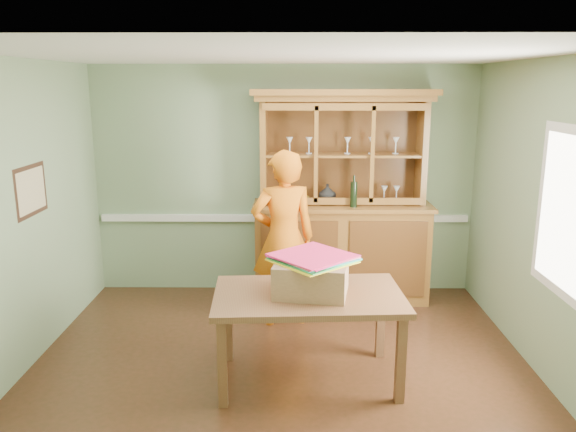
{
  "coord_description": "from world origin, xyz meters",
  "views": [
    {
      "loc": [
        0.11,
        -4.6,
        2.48
      ],
      "look_at": [
        0.06,
        0.4,
        1.3
      ],
      "focal_mm": 35.0,
      "sensor_mm": 36.0,
      "label": 1
    }
  ],
  "objects_px": {
    "china_hutch": "(341,228)",
    "person": "(283,239)",
    "cardboard_box": "(311,278)",
    "dining_table": "(308,304)"
  },
  "relations": [
    {
      "from": "china_hutch",
      "to": "person",
      "type": "relative_size",
      "value": 1.32
    },
    {
      "from": "cardboard_box",
      "to": "person",
      "type": "relative_size",
      "value": 0.32
    },
    {
      "from": "china_hutch",
      "to": "person",
      "type": "xyz_separation_m",
      "value": [
        -0.66,
        -0.74,
        0.07
      ]
    },
    {
      "from": "dining_table",
      "to": "cardboard_box",
      "type": "distance_m",
      "value": 0.23
    },
    {
      "from": "china_hutch",
      "to": "person",
      "type": "distance_m",
      "value": 1.0
    },
    {
      "from": "dining_table",
      "to": "person",
      "type": "xyz_separation_m",
      "value": [
        -0.23,
        1.2,
        0.23
      ]
    },
    {
      "from": "china_hutch",
      "to": "dining_table",
      "type": "relative_size",
      "value": 1.5
    },
    {
      "from": "dining_table",
      "to": "person",
      "type": "relative_size",
      "value": 0.88
    },
    {
      "from": "china_hutch",
      "to": "cardboard_box",
      "type": "distance_m",
      "value": 1.99
    },
    {
      "from": "china_hutch",
      "to": "dining_table",
      "type": "height_order",
      "value": "china_hutch"
    }
  ]
}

